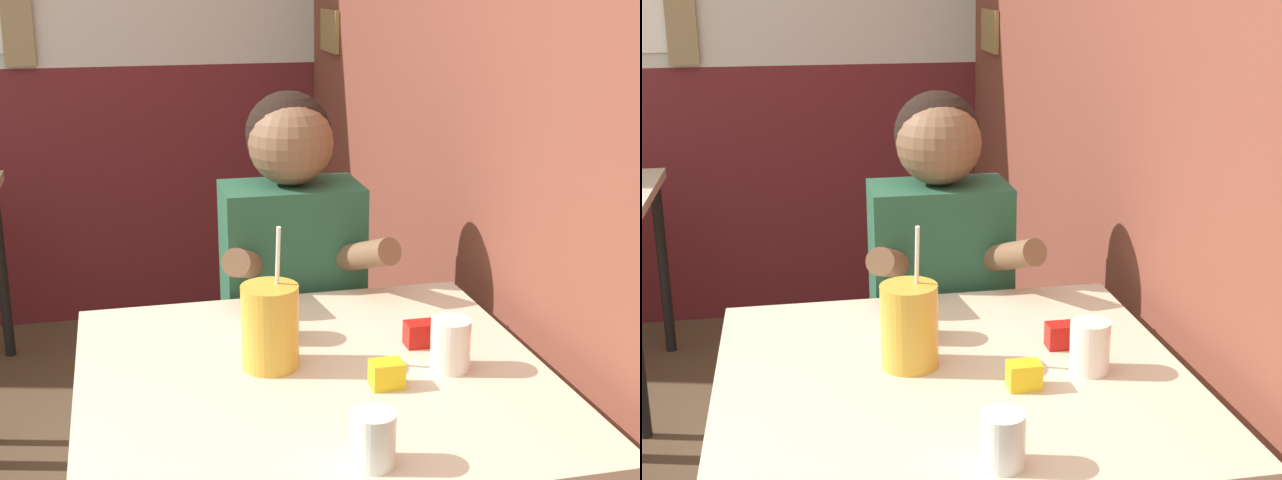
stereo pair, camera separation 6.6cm
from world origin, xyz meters
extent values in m
cube|color=brown|center=(1.17, 1.28, 1.35)|extent=(0.06, 4.56, 2.70)
cube|color=olive|center=(1.13, 2.24, 1.25)|extent=(0.02, 0.25, 0.16)
cube|color=maroon|center=(0.00, 2.59, 0.55)|extent=(5.27, 0.06, 1.10)
cube|color=beige|center=(0.62, 0.25, 0.73)|extent=(0.89, 0.87, 0.04)
cylinder|color=black|center=(0.21, 0.65, 0.36)|extent=(0.04, 0.04, 0.71)
cylinder|color=black|center=(1.02, 0.65, 0.36)|extent=(0.04, 0.04, 0.71)
cylinder|color=black|center=(-0.19, 2.24, 0.36)|extent=(0.04, 0.04, 0.71)
cube|color=#235138|center=(0.69, 0.82, 0.23)|extent=(0.31, 0.20, 0.45)
cube|color=#235138|center=(0.69, 0.82, 0.72)|extent=(0.34, 0.20, 0.53)
sphere|color=black|center=(0.69, 0.85, 1.10)|extent=(0.21, 0.21, 0.21)
sphere|color=brown|center=(0.69, 0.82, 1.08)|extent=(0.21, 0.21, 0.21)
cylinder|color=brown|center=(0.55, 0.68, 0.83)|extent=(0.14, 0.27, 0.15)
cylinder|color=brown|center=(0.82, 0.68, 0.83)|extent=(0.14, 0.27, 0.15)
cylinder|color=gold|center=(0.54, 0.31, 0.83)|extent=(0.11, 0.11, 0.16)
cylinder|color=white|center=(0.56, 0.31, 0.96)|extent=(0.01, 0.04, 0.14)
cylinder|color=silver|center=(0.57, 0.44, 0.79)|extent=(0.08, 0.08, 0.09)
cylinder|color=silver|center=(0.63, -0.08, 0.79)|extent=(0.07, 0.07, 0.09)
cylinder|color=silver|center=(0.88, 0.22, 0.80)|extent=(0.08, 0.08, 0.10)
cube|color=#B7140F|center=(0.86, 0.34, 0.77)|extent=(0.06, 0.04, 0.05)
cube|color=yellow|center=(0.74, 0.17, 0.77)|extent=(0.06, 0.04, 0.05)
camera|label=1|loc=(0.28, -1.25, 1.48)|focal=50.00mm
camera|label=2|loc=(0.34, -1.26, 1.48)|focal=50.00mm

